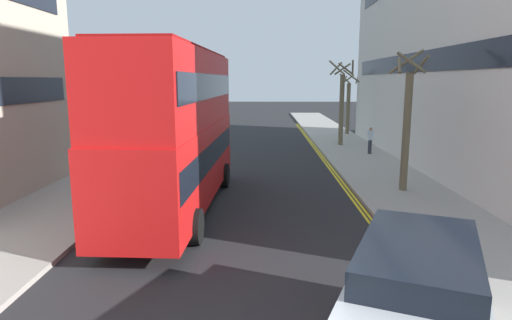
% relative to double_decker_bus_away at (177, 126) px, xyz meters
% --- Properties ---
extents(sidewalk_right, '(4.00, 80.00, 0.14)m').
position_rel_double_decker_bus_away_xyz_m(sidewalk_right, '(8.77, 5.07, -2.96)').
color(sidewalk_right, '#9E9991').
rests_on(sidewalk_right, ground).
extents(sidewalk_left, '(4.00, 80.00, 0.14)m').
position_rel_double_decker_bus_away_xyz_m(sidewalk_left, '(-4.23, 5.07, -2.96)').
color(sidewalk_left, '#9E9991').
rests_on(sidewalk_left, ground).
extents(kerb_line_outer, '(0.10, 56.00, 0.01)m').
position_rel_double_decker_bus_away_xyz_m(kerb_line_outer, '(6.67, 3.07, -3.03)').
color(kerb_line_outer, yellow).
rests_on(kerb_line_outer, ground).
extents(kerb_line_inner, '(0.10, 56.00, 0.01)m').
position_rel_double_decker_bus_away_xyz_m(kerb_line_inner, '(6.51, 3.07, -3.03)').
color(kerb_line_inner, yellow).
rests_on(kerb_line_inner, ground).
extents(double_decker_bus_away, '(3.08, 10.88, 5.64)m').
position_rel_double_decker_bus_away_xyz_m(double_decker_bus_away, '(0.00, 0.00, 0.00)').
color(double_decker_bus_away, red).
rests_on(double_decker_bus_away, ground).
extents(taxi_minivan, '(3.53, 5.16, 2.12)m').
position_rel_double_decker_bus_away_xyz_m(taxi_minivan, '(5.37, -8.84, -1.96)').
color(taxi_minivan, silver).
rests_on(taxi_minivan, ground).
extents(pedestrian_far, '(0.34, 0.22, 1.62)m').
position_rel_double_decker_bus_away_xyz_m(pedestrian_far, '(9.56, 11.29, -2.04)').
color(pedestrian_far, '#2D2D38').
rests_on(pedestrian_far, sidewalk_right).
extents(street_tree_near, '(1.81, 1.87, 5.78)m').
position_rel_double_decker_bus_away_xyz_m(street_tree_near, '(8.43, 15.07, 0.00)').
color(street_tree_near, '#6B6047').
rests_on(street_tree_near, sidewalk_right).
extents(street_tree_mid, '(1.70, 1.66, 5.29)m').
position_rel_double_decker_bus_away_xyz_m(street_tree_mid, '(10.13, 21.36, -0.32)').
color(street_tree_mid, '#6B6047').
rests_on(street_tree_mid, sidewalk_right).
extents(street_tree_far, '(1.43, 1.49, 5.69)m').
position_rel_double_decker_bus_away_xyz_m(street_tree_far, '(8.78, 2.40, -0.14)').
color(street_tree_far, '#6B6047').
rests_on(street_tree_far, sidewalk_right).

